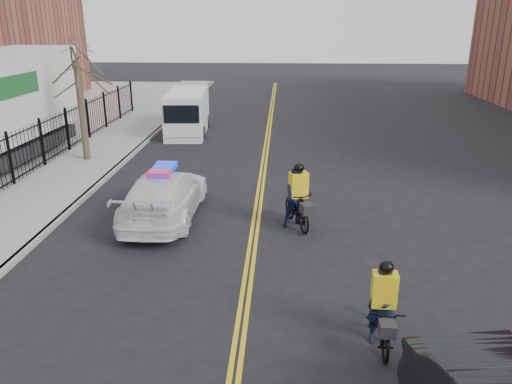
{
  "coord_description": "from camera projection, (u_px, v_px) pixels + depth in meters",
  "views": [
    {
      "loc": [
        0.76,
        -10.28,
        5.9
      ],
      "look_at": [
        0.06,
        2.81,
        1.3
      ],
      "focal_mm": 35.0,
      "sensor_mm": 36.0,
      "label": 1
    }
  ],
  "objects": [
    {
      "name": "cyclist_near",
      "position": [
        382.0,
        315.0,
        9.39
      ],
      "size": [
        0.7,
        1.79,
        1.73
      ],
      "rotation": [
        0.0,
        0.0,
        -0.05
      ],
      "color": "black",
      "rests_on": "ground"
    },
    {
      "name": "ground",
      "position": [
        247.0,
        284.0,
        11.68
      ],
      "size": [
        120.0,
        120.0,
        0.0
      ],
      "primitive_type": "plane",
      "color": "black",
      "rests_on": "ground"
    },
    {
      "name": "cargo_van",
      "position": [
        187.0,
        113.0,
        26.51
      ],
      "size": [
        2.33,
        5.39,
        2.2
      ],
      "rotation": [
        0.0,
        0.0,
        0.07
      ],
      "color": "silver",
      "rests_on": "ground"
    },
    {
      "name": "cyclist_far",
      "position": [
        298.0,
        202.0,
        14.66
      ],
      "size": [
        1.16,
        2.01,
        1.96
      ],
      "rotation": [
        0.0,
        0.0,
        0.34
      ],
      "color": "black",
      "rests_on": "ground"
    },
    {
      "name": "center_line_left",
      "position": [
        260.0,
        179.0,
        19.22
      ],
      "size": [
        0.1,
        60.0,
        0.01
      ],
      "primitive_type": "cube",
      "color": "gold",
      "rests_on": "ground"
    },
    {
      "name": "sidewalk",
      "position": [
        71.0,
        174.0,
        19.57
      ],
      "size": [
        3.0,
        60.0,
        0.15
      ],
      "primitive_type": "cube",
      "color": "gray",
      "rests_on": "ground"
    },
    {
      "name": "street_tree",
      "position": [
        78.0,
        79.0,
        20.32
      ],
      "size": [
        3.2,
        3.2,
        4.8
      ],
      "color": "#3D3124",
      "rests_on": "sidewalk"
    },
    {
      "name": "iron_fence",
      "position": [
        30.0,
        151.0,
        19.34
      ],
      "size": [
        0.12,
        28.0,
        2.0
      ],
      "primitive_type": null,
      "color": "black",
      "rests_on": "ground"
    },
    {
      "name": "police_cruiser",
      "position": [
        164.0,
        195.0,
        15.35
      ],
      "size": [
        2.08,
        5.06,
        1.63
      ],
      "rotation": [
        0.0,
        0.0,
        3.14
      ],
      "color": "white",
      "rests_on": "ground"
    },
    {
      "name": "curb",
      "position": [
        109.0,
        175.0,
        19.5
      ],
      "size": [
        0.2,
        60.0,
        0.15
      ],
      "primitive_type": "cube",
      "color": "gray",
      "rests_on": "ground"
    },
    {
      "name": "center_line_right",
      "position": [
        264.0,
        179.0,
        19.21
      ],
      "size": [
        0.1,
        60.0,
        0.01
      ],
      "primitive_type": "cube",
      "color": "gold",
      "rests_on": "ground"
    }
  ]
}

